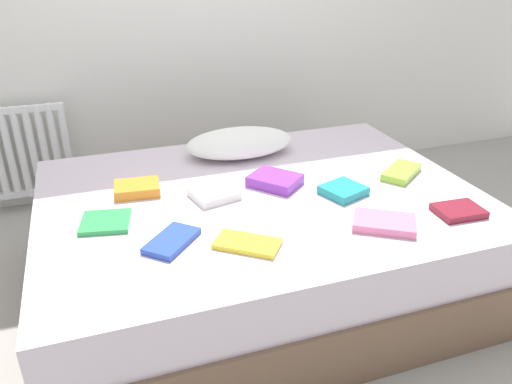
{
  "coord_description": "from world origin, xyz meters",
  "views": [
    {
      "loc": [
        -0.69,
        -1.95,
        1.52
      ],
      "look_at": [
        0.0,
        0.05,
        0.48
      ],
      "focal_mm": 35.3,
      "sensor_mm": 36.0,
      "label": 1
    }
  ],
  "objects_px": {
    "textbook_orange": "(137,188)",
    "textbook_purple": "(275,180)",
    "textbook_teal": "(343,190)",
    "textbook_green": "(106,222)",
    "bed": "(259,240)",
    "textbook_maroon": "(459,211)",
    "radiator": "(16,154)",
    "textbook_white": "(214,194)",
    "textbook_yellow": "(247,244)",
    "pillow": "(240,143)",
    "textbook_blue": "(172,241)",
    "textbook_pink": "(384,223)",
    "textbook_lime": "(401,172)"
  },
  "relations": [
    {
      "from": "textbook_purple",
      "to": "pillow",
      "type": "bearing_deg",
      "value": 144.7
    },
    {
      "from": "textbook_purple",
      "to": "textbook_white",
      "type": "bearing_deg",
      "value": -124.69
    },
    {
      "from": "textbook_lime",
      "to": "textbook_pink",
      "type": "bearing_deg",
      "value": -167.38
    },
    {
      "from": "textbook_blue",
      "to": "textbook_white",
      "type": "relative_size",
      "value": 1.19
    },
    {
      "from": "pillow",
      "to": "textbook_maroon",
      "type": "height_order",
      "value": "pillow"
    },
    {
      "from": "radiator",
      "to": "textbook_orange",
      "type": "bearing_deg",
      "value": -59.06
    },
    {
      "from": "textbook_maroon",
      "to": "bed",
      "type": "bearing_deg",
      "value": 150.38
    },
    {
      "from": "pillow",
      "to": "textbook_maroon",
      "type": "distance_m",
      "value": 1.16
    },
    {
      "from": "textbook_white",
      "to": "textbook_green",
      "type": "bearing_deg",
      "value": 177.43
    },
    {
      "from": "pillow",
      "to": "textbook_orange",
      "type": "relative_size",
      "value": 2.9
    },
    {
      "from": "textbook_purple",
      "to": "textbook_pink",
      "type": "xyz_separation_m",
      "value": [
        0.28,
        -0.51,
        -0.01
      ]
    },
    {
      "from": "textbook_lime",
      "to": "bed",
      "type": "bearing_deg",
      "value": 139.67
    },
    {
      "from": "textbook_teal",
      "to": "textbook_purple",
      "type": "xyz_separation_m",
      "value": [
        -0.26,
        0.19,
        0.01
      ]
    },
    {
      "from": "radiator",
      "to": "textbook_yellow",
      "type": "height_order",
      "value": "radiator"
    },
    {
      "from": "textbook_lime",
      "to": "textbook_maroon",
      "type": "distance_m",
      "value": 0.42
    },
    {
      "from": "bed",
      "to": "radiator",
      "type": "distance_m",
      "value": 1.66
    },
    {
      "from": "textbook_lime",
      "to": "pillow",
      "type": "bearing_deg",
      "value": 105.21
    },
    {
      "from": "textbook_lime",
      "to": "textbook_maroon",
      "type": "bearing_deg",
      "value": -126.44
    },
    {
      "from": "textbook_teal",
      "to": "textbook_white",
      "type": "height_order",
      "value": "textbook_teal"
    },
    {
      "from": "textbook_white",
      "to": "textbook_yellow",
      "type": "bearing_deg",
      "value": -101.27
    },
    {
      "from": "textbook_orange",
      "to": "textbook_purple",
      "type": "xyz_separation_m",
      "value": [
        0.63,
        -0.13,
        0.0
      ]
    },
    {
      "from": "textbook_orange",
      "to": "textbook_lime",
      "type": "relative_size",
      "value": 0.82
    },
    {
      "from": "bed",
      "to": "textbook_teal",
      "type": "relative_size",
      "value": 11.43
    },
    {
      "from": "textbook_orange",
      "to": "textbook_purple",
      "type": "distance_m",
      "value": 0.64
    },
    {
      "from": "bed",
      "to": "textbook_green",
      "type": "xyz_separation_m",
      "value": [
        -0.69,
        -0.07,
        0.26
      ]
    },
    {
      "from": "textbook_teal",
      "to": "textbook_green",
      "type": "relative_size",
      "value": 0.91
    },
    {
      "from": "textbook_green",
      "to": "textbook_yellow",
      "type": "bearing_deg",
      "value": -23.85
    },
    {
      "from": "pillow",
      "to": "textbook_lime",
      "type": "relative_size",
      "value": 2.37
    },
    {
      "from": "textbook_pink",
      "to": "textbook_orange",
      "type": "bearing_deg",
      "value": 177.46
    },
    {
      "from": "textbook_teal",
      "to": "textbook_maroon",
      "type": "bearing_deg",
      "value": -61.18
    },
    {
      "from": "textbook_maroon",
      "to": "textbook_green",
      "type": "distance_m",
      "value": 1.47
    },
    {
      "from": "radiator",
      "to": "textbook_blue",
      "type": "distance_m",
      "value": 1.66
    },
    {
      "from": "textbook_white",
      "to": "textbook_pink",
      "type": "height_order",
      "value": "same"
    },
    {
      "from": "bed",
      "to": "textbook_blue",
      "type": "height_order",
      "value": "textbook_blue"
    },
    {
      "from": "textbook_teal",
      "to": "textbook_maroon",
      "type": "xyz_separation_m",
      "value": [
        0.37,
        -0.33,
        -0.0
      ]
    },
    {
      "from": "textbook_maroon",
      "to": "textbook_green",
      "type": "height_order",
      "value": "textbook_maroon"
    },
    {
      "from": "textbook_pink",
      "to": "textbook_maroon",
      "type": "bearing_deg",
      "value": 30.89
    },
    {
      "from": "textbook_teal",
      "to": "textbook_white",
      "type": "xyz_separation_m",
      "value": [
        -0.56,
        0.16,
        -0.0
      ]
    },
    {
      "from": "textbook_purple",
      "to": "textbook_pink",
      "type": "height_order",
      "value": "textbook_purple"
    },
    {
      "from": "textbook_white",
      "to": "textbook_maroon",
      "type": "relative_size",
      "value": 0.99
    },
    {
      "from": "textbook_yellow",
      "to": "textbook_white",
      "type": "relative_size",
      "value": 1.27
    },
    {
      "from": "textbook_blue",
      "to": "textbook_white",
      "type": "bearing_deg",
      "value": 5.43
    },
    {
      "from": "textbook_white",
      "to": "textbook_maroon",
      "type": "height_order",
      "value": "textbook_white"
    },
    {
      "from": "textbook_teal",
      "to": "bed",
      "type": "bearing_deg",
      "value": 138.59
    },
    {
      "from": "pillow",
      "to": "textbook_blue",
      "type": "distance_m",
      "value": 0.94
    },
    {
      "from": "textbook_yellow",
      "to": "textbook_pink",
      "type": "bearing_deg",
      "value": 33.1
    },
    {
      "from": "textbook_teal",
      "to": "textbook_purple",
      "type": "distance_m",
      "value": 0.32
    },
    {
      "from": "textbook_lime",
      "to": "textbook_white",
      "type": "bearing_deg",
      "value": 139.31
    },
    {
      "from": "textbook_orange",
      "to": "radiator",
      "type": "bearing_deg",
      "value": 126.61
    },
    {
      "from": "textbook_white",
      "to": "textbook_lime",
      "type": "bearing_deg",
      "value": -17.19
    }
  ]
}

